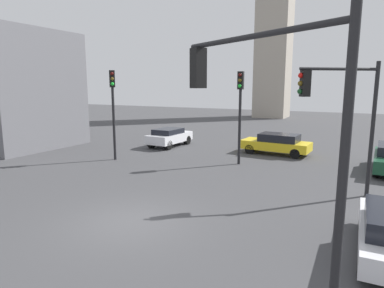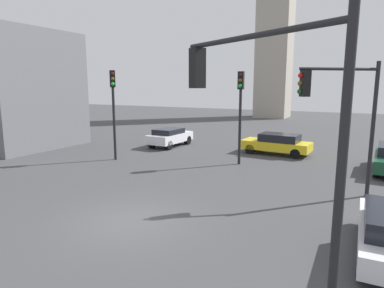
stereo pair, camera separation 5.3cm
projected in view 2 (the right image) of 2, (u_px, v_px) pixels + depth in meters
name	position (u px, v px, depth m)	size (l,w,h in m)	color
ground_plane	(130.00, 221.00, 11.43)	(106.85, 106.85, 0.00)	#424244
traffic_light_1	(240.00, 101.00, 19.11)	(0.35, 0.47, 5.33)	black
traffic_light_2	(113.00, 98.00, 20.31)	(0.46, 0.47, 5.44)	black
traffic_light_3	(257.00, 104.00, 6.85)	(3.98, 2.41, 5.85)	black
traffic_light_4	(341.00, 103.00, 13.16)	(2.78, 2.05, 5.50)	black
car_0	(277.00, 143.00, 22.43)	(4.56, 2.12, 1.39)	yellow
car_2	(170.00, 137.00, 25.46)	(1.96, 3.98, 1.36)	silver
building_flank	(1.00, 90.00, 25.86)	(10.87, 7.33, 8.41)	slate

